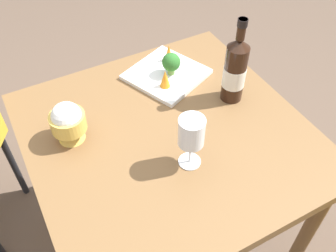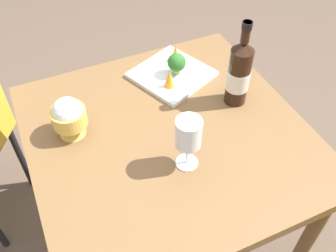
% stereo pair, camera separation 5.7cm
% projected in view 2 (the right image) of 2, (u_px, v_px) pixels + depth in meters
% --- Properties ---
extents(ground_plane, '(8.00, 8.00, 0.00)m').
position_uv_depth(ground_plane, '(168.00, 239.00, 1.75)').
color(ground_plane, brown).
extents(dining_table, '(0.88, 0.88, 0.74)m').
position_uv_depth(dining_table, '(168.00, 150.00, 1.28)').
color(dining_table, brown).
rests_on(dining_table, ground_plane).
extents(wine_bottle, '(0.08, 0.08, 0.31)m').
position_uv_depth(wine_bottle, '(239.00, 73.00, 1.23)').
color(wine_bottle, black).
rests_on(wine_bottle, dining_table).
extents(wine_glass, '(0.08, 0.08, 0.18)m').
position_uv_depth(wine_glass, '(190.00, 134.00, 1.04)').
color(wine_glass, white).
rests_on(wine_glass, dining_table).
extents(rice_bowl, '(0.11, 0.11, 0.14)m').
position_uv_depth(rice_bowl, '(69.00, 117.00, 1.16)').
color(rice_bowl, gold).
rests_on(rice_bowl, dining_table).
extents(serving_plate, '(0.33, 0.33, 0.02)m').
position_uv_depth(serving_plate, '(172.00, 74.00, 1.41)').
color(serving_plate, white).
rests_on(serving_plate, dining_table).
extents(broccoli_floret, '(0.07, 0.07, 0.09)m').
position_uv_depth(broccoli_floret, '(177.00, 63.00, 1.36)').
color(broccoli_floret, '#729E4C').
rests_on(broccoli_floret, serving_plate).
extents(carrot_garnish_left, '(0.04, 0.04, 0.07)m').
position_uv_depth(carrot_garnish_left, '(169.00, 79.00, 1.32)').
color(carrot_garnish_left, orange).
rests_on(carrot_garnish_left, serving_plate).
extents(carrot_garnish_right, '(0.03, 0.03, 0.07)m').
position_uv_depth(carrot_garnish_right, '(175.00, 53.00, 1.43)').
color(carrot_garnish_right, orange).
rests_on(carrot_garnish_right, serving_plate).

